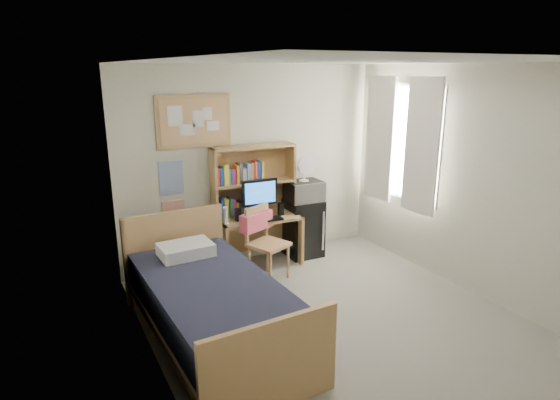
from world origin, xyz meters
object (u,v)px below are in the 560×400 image
bulletin_board (194,121)px  desk_chair (269,244)px  bed (214,311)px  mini_fridge (303,228)px  desk_fan (304,169)px  monitor (260,199)px  microwave (304,191)px  speaker_left (238,215)px  speaker_right (281,209)px  desk (259,241)px

bulletin_board → desk_chair: 1.75m
bed → mini_fridge: bearing=36.5°
desk_fan → monitor: bearing=-171.0°
microwave → desk_fan: size_ratio=1.46×
desk_chair → speaker_left: bearing=97.3°
bulletin_board → mini_fridge: (1.42, -0.24, -1.52)m
mini_fridge → speaker_left: bearing=-172.6°
bed → speaker_left: speaker_left is taller
desk_chair → monitor: (0.07, 0.38, 0.47)m
monitor → mini_fridge: bearing=10.7°
desk_chair → speaker_right: 0.60m
mini_fridge → desk_fan: desk_fan is taller
desk → microwave: 0.92m
bulletin_board → microwave: (1.42, -0.26, -0.99)m
desk → speaker_right: speaker_right is taller
bulletin_board → monitor: 1.27m
monitor → speaker_right: size_ratio=3.14×
desk_chair → mini_fridge: 0.92m
desk_chair → bulletin_board: bearing=108.7°
monitor → microwave: monitor is taller
monitor → speaker_right: 0.35m
monitor → desk_fan: desk_fan is taller
desk → monitor: bearing=-90.0°
mini_fridge → bed: mini_fridge is taller
bulletin_board → bed: size_ratio=0.42×
mini_fridge → desk_fan: (-0.00, -0.02, 0.83)m
bed → speaker_right: size_ratio=13.83×
bed → monitor: bearing=48.1°
desk → bed: desk is taller
bulletin_board → mini_fridge: bulletin_board is taller
monitor → speaker_right: (0.30, -0.01, -0.17)m
desk → microwave: size_ratio=2.30×
bulletin_board → bed: (-0.44, -1.72, -1.61)m
speaker_right → desk_fan: bearing=15.7°
mini_fridge → speaker_right: (-0.41, -0.11, 0.36)m
microwave → desk: bearing=-175.9°
speaker_right → microwave: (0.40, 0.09, 0.18)m
speaker_left → mini_fridge: bearing=7.6°
bulletin_board → desk: (0.71, -0.28, -1.58)m
desk_chair → microwave: size_ratio=1.96×
mini_fridge → speaker_left: speaker_left is taller
desk_chair → microwave: microwave is taller
mini_fridge → speaker_right: 0.55m
desk_fan → desk_chair: bearing=-146.5°
desk → monitor: size_ratio=2.14×
desk_chair → monitor: monitor is taller
bulletin_board → desk_fan: bulletin_board is taller
speaker_left → microwave: microwave is taller
mini_fridge → microwave: bearing=-90.0°
bulletin_board → desk: size_ratio=0.87×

